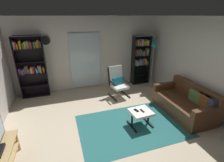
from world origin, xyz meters
TOP-DOWN VIEW (x-y plane):
  - ground_plane at (0.00, 0.00)m, footprint 7.02×7.02m
  - wall_back at (0.00, 2.90)m, footprint 5.60×0.06m
  - wall_right at (2.70, 0.00)m, footprint 0.06×6.00m
  - glass_door_panel at (-0.19, 2.83)m, footprint 1.10×0.01m
  - area_rug at (0.46, 0.09)m, footprint 2.66×1.76m
  - bookshelf_near_tv at (-1.99, 2.70)m, footprint 0.87×0.30m
  - bookshelf_near_sofa at (1.95, 2.61)m, footprint 0.68×0.30m
  - leather_sofa at (2.16, 0.18)m, footprint 0.91×1.75m
  - lounge_armchair at (0.71, 1.82)m, footprint 0.65×0.73m
  - ottoman at (0.67, 0.05)m, footprint 0.55×0.51m
  - tv_remote at (0.70, 0.04)m, footprint 0.06×0.15m
  - cell_phone at (0.57, 0.11)m, footprint 0.10×0.15m
  - floor_lamp_by_shelf at (2.19, 2.12)m, footprint 0.22×0.22m
  - wall_clock at (-1.45, 2.82)m, footprint 0.29×0.03m

SIDE VIEW (x-z plane):
  - ground_plane at x=0.00m, z-range 0.00..0.00m
  - area_rug at x=0.46m, z-range 0.00..0.01m
  - leather_sofa at x=2.16m, z-range -0.10..0.71m
  - ottoman at x=0.67m, z-range 0.14..0.55m
  - cell_phone at x=0.57m, z-range 0.41..0.42m
  - tv_remote at x=0.70m, z-range 0.41..0.43m
  - lounge_armchair at x=0.71m, z-range 0.02..1.05m
  - glass_door_panel at x=-0.19m, z-range 0.05..2.05m
  - bookshelf_near_sofa at x=1.95m, z-range 0.16..2.07m
  - bookshelf_near_tv at x=-1.99m, z-range 0.12..2.16m
  - wall_back at x=0.00m, z-range 0.00..2.60m
  - wall_right at x=2.70m, z-range 0.00..2.60m
  - floor_lamp_by_shelf at x=2.19m, z-range 0.59..2.43m
  - wall_clock at x=-1.45m, z-range 1.71..2.00m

